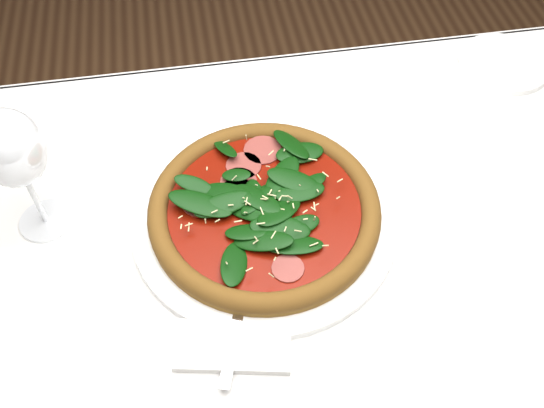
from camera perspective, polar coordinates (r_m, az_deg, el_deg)
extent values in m
cube|color=silver|center=(0.85, 4.12, -4.55)|extent=(1.20, 0.80, 0.04)
cylinder|color=#513920|center=(1.40, -22.32, -4.19)|extent=(0.06, 0.06, 0.71)
cylinder|color=#513920|center=(1.50, 20.99, 1.57)|extent=(0.06, 0.06, 0.71)
cube|color=silver|center=(1.17, -0.31, 9.37)|extent=(1.20, 0.01, 0.22)
cylinder|color=white|center=(0.85, -0.71, -1.23)|extent=(0.37, 0.37, 0.01)
torus|color=white|center=(0.84, -0.71, -1.06)|extent=(0.37, 0.37, 0.01)
cylinder|color=olive|center=(0.84, -0.72, -0.76)|extent=(0.39, 0.39, 0.01)
torus|color=#AE7028|center=(0.83, -0.72, -0.41)|extent=(0.39, 0.39, 0.03)
cylinder|color=maroon|center=(0.83, -0.72, -0.41)|extent=(0.32, 0.32, 0.00)
cylinder|color=#9B403E|center=(0.83, -0.73, -0.23)|extent=(0.28, 0.28, 0.00)
ellipsoid|color=#0D380A|center=(0.82, -0.73, 0.22)|extent=(0.31, 0.31, 0.03)
cylinder|color=beige|center=(0.81, -0.74, 0.50)|extent=(0.28, 0.28, 0.00)
cylinder|color=white|center=(0.90, -20.45, -1.48)|extent=(0.07, 0.07, 0.00)
cylinder|color=white|center=(0.87, -21.41, 0.56)|extent=(0.01, 0.01, 0.10)
ellipsoid|color=white|center=(0.80, -23.39, 4.80)|extent=(0.08, 0.08, 0.11)
cube|color=silver|center=(0.75, -3.68, -13.24)|extent=(0.15, 0.09, 0.01)
cube|color=silver|center=(0.74, -3.71, -13.00)|extent=(0.05, 0.11, 0.00)
cube|color=silver|center=(0.77, -2.82, -8.61)|extent=(0.03, 0.05, 0.00)
cylinder|color=white|center=(1.15, 20.98, 12.25)|extent=(0.16, 0.16, 0.01)
torus|color=white|center=(1.15, 21.03, 12.38)|extent=(0.16, 0.16, 0.01)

